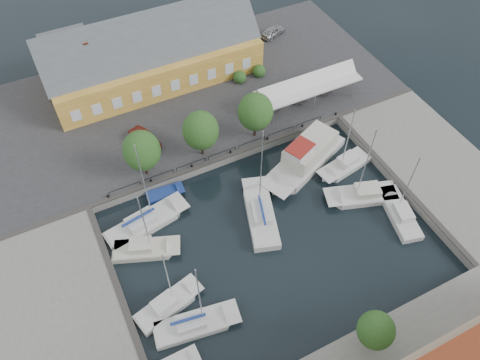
# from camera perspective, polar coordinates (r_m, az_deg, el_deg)

# --- Properties ---
(ground) EXTENTS (140.00, 140.00, 0.00)m
(ground) POSITION_cam_1_polar(r_m,az_deg,el_deg) (50.72, 3.03, -5.78)
(ground) COLOR black
(ground) RESTS_ON ground
(north_quay) EXTENTS (56.00, 26.00, 1.00)m
(north_quay) POSITION_cam_1_polar(r_m,az_deg,el_deg) (64.51, -6.83, 9.94)
(north_quay) COLOR #2D2D30
(north_quay) RESTS_ON ground
(west_quay) EXTENTS (12.00, 24.00, 1.00)m
(west_quay) POSITION_cam_1_polar(r_m,az_deg,el_deg) (47.64, -20.73, -16.75)
(west_quay) COLOR slate
(west_quay) RESTS_ON ground
(east_quay) EXTENTS (12.00, 24.00, 1.00)m
(east_quay) POSITION_cam_1_polar(r_m,az_deg,el_deg) (59.81, 22.90, 1.33)
(east_quay) COLOR slate
(east_quay) RESTS_ON ground
(quay_edge_fittings) EXTENTS (56.00, 24.72, 0.40)m
(quay_edge_fittings) POSITION_cam_1_polar(r_m,az_deg,el_deg) (52.30, 0.63, -1.24)
(quay_edge_fittings) COLOR #383533
(quay_edge_fittings) RESTS_ON north_quay
(warehouse) EXTENTS (28.56, 14.00, 9.55)m
(warehouse) POSITION_cam_1_polar(r_m,az_deg,el_deg) (65.65, -11.13, 14.50)
(warehouse) COLOR #B8892C
(warehouse) RESTS_ON north_quay
(tent_canopy) EXTENTS (14.00, 4.00, 2.83)m
(tent_canopy) POSITION_cam_1_polar(r_m,az_deg,el_deg) (61.58, 8.34, 11.31)
(tent_canopy) COLOR silver
(tent_canopy) RESTS_ON north_quay
(quay_trees) EXTENTS (18.20, 4.20, 6.30)m
(quay_trees) POSITION_cam_1_polar(r_m,az_deg,el_deg) (53.37, -4.82, 6.03)
(quay_trees) COLOR black
(quay_trees) RESTS_ON north_quay
(car_silver) EXTENTS (4.65, 3.11, 1.47)m
(car_silver) POSITION_cam_1_polar(r_m,az_deg,el_deg) (74.62, 4.05, 17.65)
(car_silver) COLOR #9DA0A4
(car_silver) RESTS_ON north_quay
(car_red) EXTENTS (3.06, 4.77, 1.48)m
(car_red) POSITION_cam_1_polar(r_m,az_deg,el_deg) (57.85, -11.54, 4.99)
(car_red) COLOR maroon
(car_red) RESTS_ON north_quay
(center_sailboat) EXTENTS (5.51, 9.69, 12.87)m
(center_sailboat) POSITION_cam_1_polar(r_m,az_deg,el_deg) (51.14, 2.52, -4.33)
(center_sailboat) COLOR silver
(center_sailboat) RESTS_ON ground
(trawler) EXTENTS (12.96, 8.39, 5.00)m
(trawler) POSITION_cam_1_polar(r_m,az_deg,el_deg) (56.09, 8.04, 2.74)
(trawler) COLOR silver
(trawler) RESTS_ON ground
(east_boat_a) EXTENTS (7.31, 3.51, 10.18)m
(east_boat_a) POSITION_cam_1_polar(r_m,az_deg,el_deg) (57.01, 12.64, 1.66)
(east_boat_a) COLOR silver
(east_boat_a) RESTS_ON ground
(east_boat_b) EXTENTS (8.72, 5.22, 11.43)m
(east_boat_b) POSITION_cam_1_polar(r_m,az_deg,el_deg) (54.61, 14.76, -1.88)
(east_boat_b) COLOR silver
(east_boat_b) RESTS_ON ground
(east_boat_c) EXTENTS (3.98, 7.57, 9.53)m
(east_boat_c) POSITION_cam_1_polar(r_m,az_deg,el_deg) (54.13, 18.90, -4.10)
(east_boat_c) COLOR silver
(east_boat_c) RESTS_ON ground
(west_boat_a) EXTENTS (9.82, 4.43, 12.50)m
(west_boat_a) POSITION_cam_1_polar(r_m,az_deg,el_deg) (51.61, -11.46, -5.24)
(west_boat_a) COLOR silver
(west_boat_a) RESTS_ON ground
(west_boat_b) EXTENTS (7.32, 4.73, 9.78)m
(west_boat_b) POSITION_cam_1_polar(r_m,az_deg,el_deg) (49.82, -11.52, -8.36)
(west_boat_b) COLOR beige
(west_boat_b) RESTS_ON ground
(west_boat_c) EXTENTS (7.22, 3.90, 9.63)m
(west_boat_c) POSITION_cam_1_polar(r_m,az_deg,el_deg) (46.51, -8.80, -14.92)
(west_boat_c) COLOR silver
(west_boat_c) RESTS_ON ground
(west_boat_d) EXTENTS (8.37, 3.65, 10.92)m
(west_boat_d) POSITION_cam_1_polar(r_m,az_deg,el_deg) (45.43, -5.55, -17.20)
(west_boat_d) COLOR silver
(west_boat_d) RESTS_ON ground
(launch_nw) EXTENTS (4.47, 2.05, 0.88)m
(launch_nw) POSITION_cam_1_polar(r_m,az_deg,el_deg) (53.84, -9.17, -1.74)
(launch_nw) COLOR navy
(launch_nw) RESTS_ON ground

